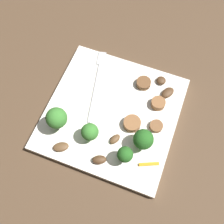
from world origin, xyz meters
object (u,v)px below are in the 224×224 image
Objects in this scene: mushroom_4 at (168,93)px; plate at (112,114)px; sausage_slice_1 at (132,124)px; mushroom_0 at (61,147)px; fork at (97,80)px; broccoli_floret_2 at (57,118)px; pepper_strip_2 at (149,164)px; sausage_slice_2 at (156,128)px; sausage_slice_3 at (158,103)px; broccoli_floret_1 at (90,132)px; broccoli_floret_0 at (143,139)px; mushroom_2 at (115,139)px; broccoli_floret_3 at (125,155)px; mushroom_3 at (99,160)px; mushroom_1 at (161,81)px; sausage_slice_0 at (144,83)px.

plate is at bearing 130.69° from mushroom_4.
sausage_slice_1 is 1.13× the size of mushroom_0.
fork is 2.91× the size of broccoli_floret_2.
sausage_slice_1 is 0.09m from pepper_strip_2.
sausage_slice_2 is at bearing 179.67° from mushroom_4.
sausage_slice_1 is at bearing -104.82° from plate.
mushroom_0 is (-0.16, 0.15, -0.00)m from sausage_slice_3.
broccoli_floret_1 is 0.07m from broccoli_floret_2.
broccoli_floret_0 is (-0.05, -0.08, 0.04)m from plate.
broccoli_floret_1 is 0.13m from pepper_strip_2.
mushroom_4 is at bearing -26.63° from sausage_slice_1.
mushroom_2 reaches higher than pepper_strip_2.
plate is 0.13m from mushroom_0.
sausage_slice_1 reaches higher than mushroom_0.
broccoli_floret_1 is 1.83× the size of mushroom_2.
broccoli_floret_3 is 0.18m from mushroom_4.
mushroom_1 is at bearing -16.01° from mushroom_3.
mushroom_3 reaches higher than mushroom_4.
mushroom_3 is at bearing -172.51° from plate.
sausage_slice_3 is 0.22m from mushroom_0.
plate is 0.09m from fork.
sausage_slice_3 is (-0.04, -0.04, 0.00)m from sausage_slice_0.
mushroom_2 is (-0.06, -0.03, 0.01)m from plate.
broccoli_floret_0 is 0.10m from broccoli_floret_1.
sausage_slice_1 is 0.05m from mushroom_2.
sausage_slice_2 is (0.04, -0.02, -0.03)m from broccoli_floret_0.
broccoli_floret_0 is 1.82× the size of mushroom_3.
sausage_slice_2 is at bearing -79.93° from sausage_slice_1.
sausage_slice_3 is 0.17m from mushroom_3.
broccoli_floret_0 is at bearing -66.72° from mushroom_0.
mushroom_3 is (-0.04, -0.03, -0.02)m from broccoli_floret_1.
broccoli_floret_2 is 1.93× the size of sausage_slice_0.
mushroom_2 is (-0.11, 0.06, -0.00)m from sausage_slice_3.
mushroom_1 is (0.19, -0.02, -0.02)m from broccoli_floret_3.
mushroom_2 reaches higher than mushroom_0.
sausage_slice_0 is at bearing -5.54° from mushroom_2.
sausage_slice_1 is at bearing 7.53° from broccoli_floret_3.
broccoli_floret_1 is 1.50× the size of sausage_slice_3.
mushroom_3 is at bearing -138.89° from broccoli_floret_1.
sausage_slice_2 is at bearing -148.68° from sausage_slice_0.
mushroom_4 is (0.08, -0.10, 0.01)m from plate.
fork is 0.19m from broccoli_floret_3.
broccoli_floret_1 is at bearing 141.77° from mushroom_4.
sausage_slice_1 is at bearing -68.67° from broccoli_floret_2.
mushroom_4 is at bearing -51.13° from broccoli_floret_2.
plate is 0.08m from broccoli_floret_1.
broccoli_floret_3 is 1.20× the size of pepper_strip_2.
mushroom_2 is (-0.04, 0.02, -0.00)m from sausage_slice_1.
broccoli_floret_3 reaches higher than mushroom_4.
sausage_slice_3 is at bearing 160.35° from mushroom_4.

